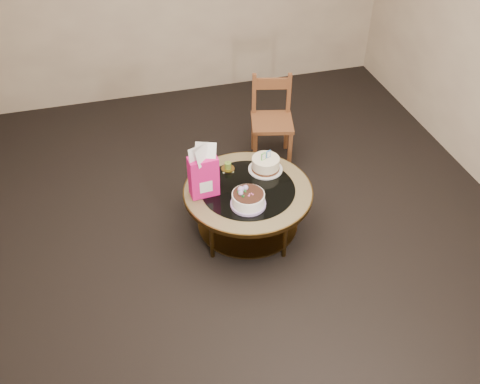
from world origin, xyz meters
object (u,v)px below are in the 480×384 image
object	(u,v)px
decorated_cake	(248,200)
dining_chair	(272,119)
cream_cake	(266,164)
gift_bag	(203,171)
coffee_table	(248,197)

from	to	relation	value
decorated_cake	dining_chair	bearing A→B (deg)	63.93
decorated_cake	cream_cake	distance (m)	0.46
decorated_cake	gift_bag	xyz separation A→B (m)	(-0.29, 0.22, 0.16)
coffee_table	decorated_cake	world-z (taller)	decorated_cake
coffee_table	cream_cake	world-z (taller)	cream_cake
cream_cake	dining_chair	bearing A→B (deg)	45.51
cream_cake	gift_bag	bearing A→B (deg)	173.69
coffee_table	decorated_cake	bearing A→B (deg)	-106.17
coffee_table	cream_cake	bearing A→B (deg)	44.11
decorated_cake	gift_bag	size ratio (longest dim) A/B	0.62
coffee_table	dining_chair	xyz separation A→B (m)	(0.51, 0.97, 0.04)
decorated_cake	cream_cake	xyz separation A→B (m)	(0.26, 0.38, 0.00)
gift_bag	dining_chair	xyz separation A→B (m)	(0.85, 0.93, -0.25)
cream_cake	gift_bag	world-z (taller)	gift_bag
coffee_table	cream_cake	distance (m)	0.32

